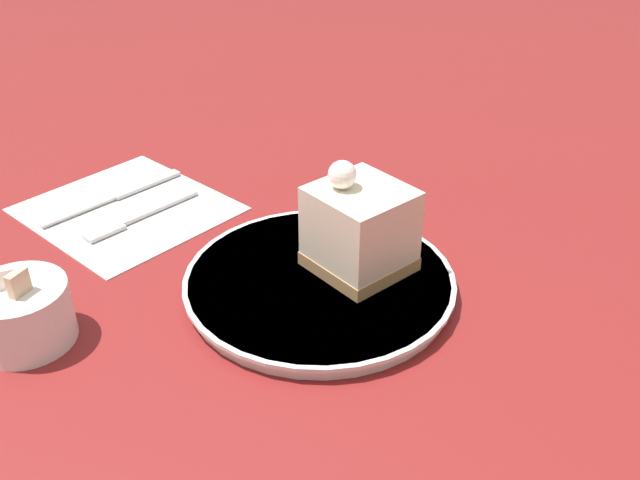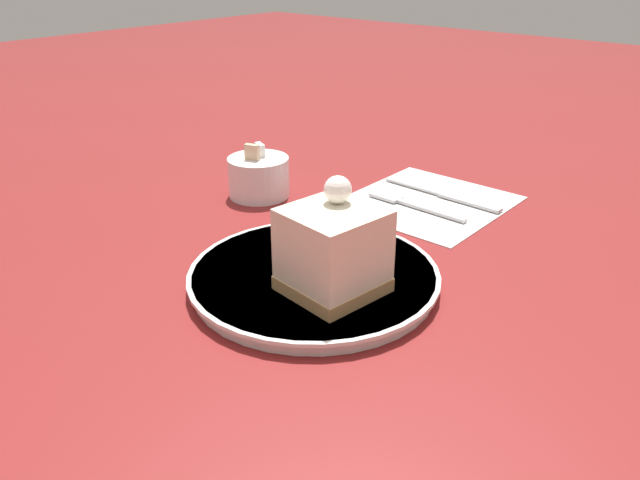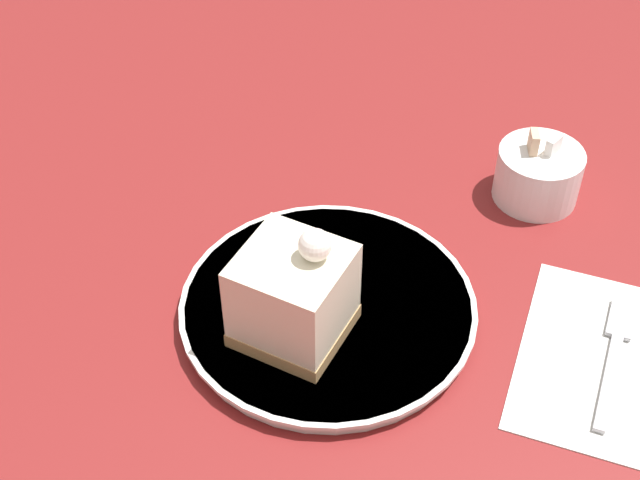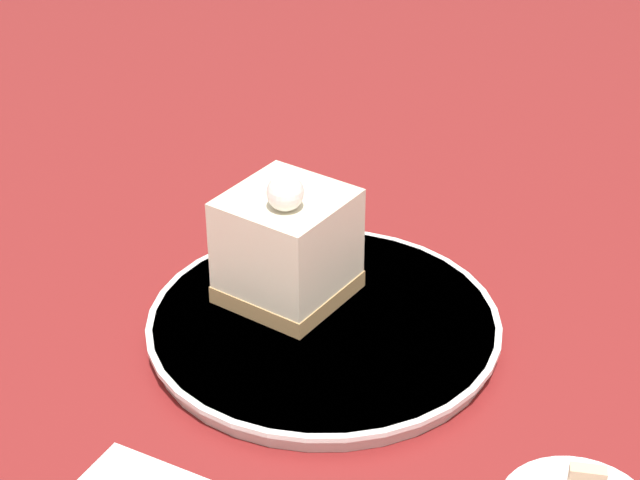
% 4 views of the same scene
% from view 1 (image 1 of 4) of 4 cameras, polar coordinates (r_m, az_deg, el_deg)
% --- Properties ---
extents(ground_plane, '(4.00, 4.00, 0.00)m').
position_cam_1_polar(ground_plane, '(0.70, -3.30, -4.43)').
color(ground_plane, maroon).
extents(plate, '(0.27, 0.27, 0.02)m').
position_cam_1_polar(plate, '(0.70, -0.06, -3.45)').
color(plate, silver).
rests_on(plate, ground_plane).
extents(cake_slice, '(0.10, 0.10, 0.11)m').
position_cam_1_polar(cake_slice, '(0.69, 3.18, 0.96)').
color(cake_slice, '#AD8451').
rests_on(cake_slice, plate).
extents(napkin, '(0.22, 0.20, 0.00)m').
position_cam_1_polar(napkin, '(0.87, -15.05, 2.49)').
color(napkin, white).
rests_on(napkin, ground_plane).
extents(fork, '(0.02, 0.15, 0.00)m').
position_cam_1_polar(fork, '(0.84, -14.70, 1.69)').
color(fork, '#B2B2B7').
rests_on(fork, napkin).
extents(knife, '(0.02, 0.19, 0.00)m').
position_cam_1_polar(knife, '(0.90, -15.23, 3.72)').
color(knife, '#B2B2B7').
rests_on(knife, napkin).
extents(sugar_bowl, '(0.09, 0.09, 0.08)m').
position_cam_1_polar(sugar_bowl, '(0.68, -22.74, -5.47)').
color(sugar_bowl, white).
rests_on(sugar_bowl, ground_plane).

